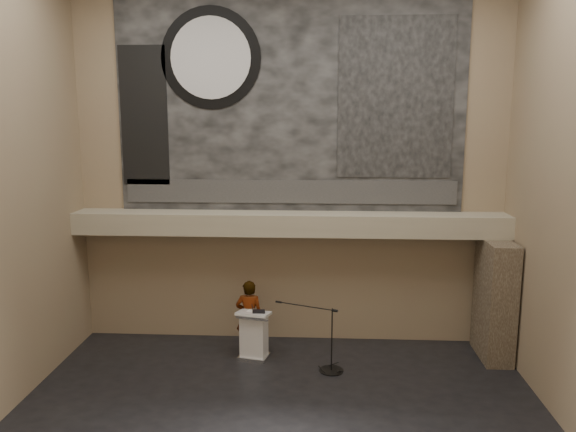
{
  "coord_description": "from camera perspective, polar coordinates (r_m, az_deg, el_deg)",
  "views": [
    {
      "loc": [
        0.68,
        -9.12,
        5.44
      ],
      "look_at": [
        0.0,
        3.2,
        3.2
      ],
      "focal_mm": 35.0,
      "sensor_mm": 36.0,
      "label": 1
    }
  ],
  "objects": [
    {
      "name": "floor",
      "position": [
        10.64,
        -1.02,
        -20.46
      ],
      "size": [
        10.0,
        10.0,
        0.0
      ],
      "primitive_type": "plane",
      "color": "black",
      "rests_on": "ground"
    },
    {
      "name": "banner_clock_rim",
      "position": [
        13.34,
        -7.86,
        15.61
      ],
      "size": [
        2.3,
        0.02,
        2.3
      ],
      "primitive_type": "cylinder",
      "rotation": [
        1.57,
        0.0,
        0.0
      ],
      "color": "black",
      "rests_on": "banner"
    },
    {
      "name": "binder",
      "position": [
        12.66,
        -3.0,
        -9.69
      ],
      "size": [
        0.31,
        0.26,
        0.04
      ],
      "primitive_type": "cube",
      "rotation": [
        0.0,
        0.0,
        0.13
      ],
      "color": "black",
      "rests_on": "lectern"
    },
    {
      "name": "sprinkler_left",
      "position": [
        13.17,
        -6.89,
        -1.93
      ],
      "size": [
        0.04,
        0.04,
        0.06
      ],
      "primitive_type": "cylinder",
      "color": "#B2893D",
      "rests_on": "soffit"
    },
    {
      "name": "stone_pier",
      "position": [
        13.53,
        20.26,
        -7.97
      ],
      "size": [
        0.6,
        1.4,
        2.7
      ],
      "primitive_type": "cube",
      "color": "#423629",
      "rests_on": "floor"
    },
    {
      "name": "sprinkler_right",
      "position": [
        13.03,
        8.47,
        -2.1
      ],
      "size": [
        0.04,
        0.04,
        0.06
      ],
      "primitive_type": "cylinder",
      "color": "#B2893D",
      "rests_on": "soffit"
    },
    {
      "name": "banner_building_print",
      "position": [
        13.17,
        10.89,
        11.68
      ],
      "size": [
        2.6,
        0.02,
        3.6
      ],
      "primitive_type": "cube",
      "color": "black",
      "rests_on": "banner"
    },
    {
      "name": "mic_stand",
      "position": [
        12.48,
        4.21,
        -14.49
      ],
      "size": [
        1.5,
        0.76,
        1.41
      ],
      "rotation": [
        0.0,
        0.0,
        -0.38
      ],
      "color": "black",
      "rests_on": "floor"
    },
    {
      "name": "soffit",
      "position": [
        12.98,
        0.1,
        -0.77
      ],
      "size": [
        10.0,
        0.8,
        0.5
      ],
      "primitive_type": "cube",
      "color": "gray",
      "rests_on": "wall_back"
    },
    {
      "name": "papers",
      "position": [
        12.7,
        -3.8,
        -9.7
      ],
      "size": [
        0.28,
        0.33,
        0.0
      ],
      "primitive_type": "cube",
      "rotation": [
        0.0,
        0.0,
        -0.27
      ],
      "color": "white",
      "rests_on": "lectern"
    },
    {
      "name": "lectern",
      "position": [
        12.91,
        -3.48,
        -11.98
      ],
      "size": [
        0.81,
        0.65,
        1.13
      ],
      "rotation": [
        0.0,
        0.0,
        -0.22
      ],
      "color": "silver",
      "rests_on": "floor"
    },
    {
      "name": "banner",
      "position": [
        13.11,
        0.19,
        11.43
      ],
      "size": [
        8.0,
        0.05,
        5.0
      ],
      "primitive_type": "cube",
      "color": "black",
      "rests_on": "wall_back"
    },
    {
      "name": "banner_clock_face",
      "position": [
        13.32,
        -7.87,
        15.62
      ],
      "size": [
        1.84,
        0.02,
        1.84
      ],
      "primitive_type": "cylinder",
      "rotation": [
        1.57,
        0.0,
        0.0
      ],
      "color": "silver",
      "rests_on": "banner"
    },
    {
      "name": "banner_text_strip",
      "position": [
        13.19,
        0.18,
        2.49
      ],
      "size": [
        7.76,
        0.02,
        0.55
      ],
      "primitive_type": "cube",
      "color": "#2F2F2F",
      "rests_on": "banner"
    },
    {
      "name": "wall_back",
      "position": [
        13.19,
        0.19,
        5.11
      ],
      "size": [
        10.0,
        0.02,
        8.5
      ],
      "primitive_type": "cube",
      "color": "#8A7157",
      "rests_on": "floor"
    },
    {
      "name": "wall_front",
      "position": [
        5.3,
        -4.31,
        -2.69
      ],
      "size": [
        10.0,
        0.02,
        8.5
      ],
      "primitive_type": "cube",
      "color": "#8A7157",
      "rests_on": "floor"
    },
    {
      "name": "speaker_person",
      "position": [
        13.1,
        -3.95,
        -10.18
      ],
      "size": [
        0.65,
        0.45,
        1.73
      ],
      "primitive_type": "imported",
      "rotation": [
        0.0,
        0.0,
        3.08
      ],
      "color": "white",
      "rests_on": "floor"
    },
    {
      "name": "banner_brick_print",
      "position": [
        13.67,
        -14.42,
        9.8
      ],
      "size": [
        1.1,
        0.02,
        3.2
      ],
      "primitive_type": "cube",
      "color": "black",
      "rests_on": "banner"
    }
  ]
}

